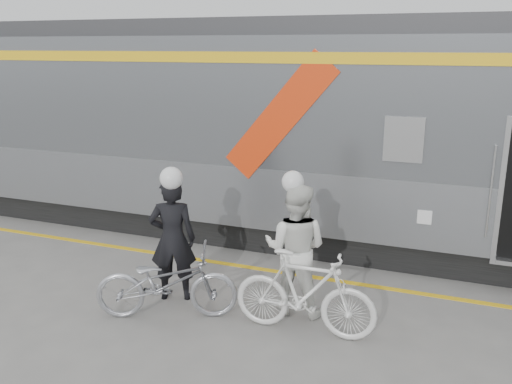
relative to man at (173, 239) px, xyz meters
The scene contains 9 objects.
ground 1.66m from the man, 30.89° to the right, with size 90.00×90.00×0.00m, color slate.
train 4.59m from the man, 51.62° to the left, with size 24.00×3.17×4.10m.
safety_strip 2.08m from the man, 50.69° to the left, with size 24.00×0.12×0.01m, color yellow.
man is the anchor object (origin of this frame).
bicycle_left 0.72m from the man, 70.02° to the right, with size 0.67×1.93×1.02m, color #A6A8AE.
woman 1.80m from the man, ahead, with size 0.90×0.71×1.86m, color white.
bicycle_right 2.13m from the man, ahead, with size 0.53×1.88×1.13m, color white.
helmet_man 1.08m from the man, ahead, with size 0.32×0.32×0.32m, color white.
helmet_woman 2.10m from the man, ahead, with size 0.30×0.30×0.30m, color white.
Camera 1 is at (2.60, -5.76, 3.65)m, focal length 38.00 mm.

